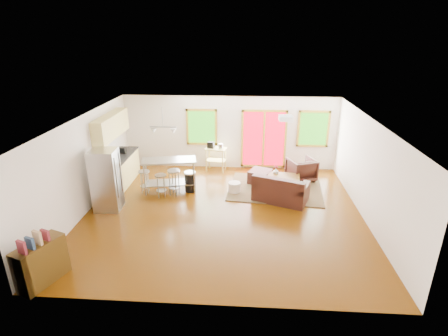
# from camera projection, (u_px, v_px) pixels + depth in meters

# --- Properties ---
(floor) EXTENTS (7.50, 7.00, 0.02)m
(floor) POSITION_uv_depth(u_px,v_px,m) (223.00, 213.00, 9.61)
(floor) COLOR #3D1F02
(floor) RESTS_ON ground
(ceiling) EXTENTS (7.50, 7.00, 0.02)m
(ceiling) POSITION_uv_depth(u_px,v_px,m) (223.00, 120.00, 8.66)
(ceiling) COLOR white
(ceiling) RESTS_ON ground
(back_wall) EXTENTS (7.50, 0.02, 2.60)m
(back_wall) POSITION_uv_depth(u_px,v_px,m) (230.00, 133.00, 12.40)
(back_wall) COLOR silver
(back_wall) RESTS_ON ground
(left_wall) EXTENTS (0.02, 7.00, 2.60)m
(left_wall) POSITION_uv_depth(u_px,v_px,m) (84.00, 165.00, 9.36)
(left_wall) COLOR silver
(left_wall) RESTS_ON ground
(right_wall) EXTENTS (0.02, 7.00, 2.60)m
(right_wall) POSITION_uv_depth(u_px,v_px,m) (370.00, 172.00, 8.90)
(right_wall) COLOR silver
(right_wall) RESTS_ON ground
(front_wall) EXTENTS (7.50, 0.02, 2.60)m
(front_wall) POSITION_uv_depth(u_px,v_px,m) (209.00, 244.00, 5.87)
(front_wall) COLOR silver
(front_wall) RESTS_ON ground
(window_left) EXTENTS (1.10, 0.05, 1.30)m
(window_left) POSITION_uv_depth(u_px,v_px,m) (202.00, 127.00, 12.34)
(window_left) COLOR #1E5D0F
(window_left) RESTS_ON back_wall
(french_doors) EXTENTS (1.60, 0.05, 2.10)m
(french_doors) POSITION_uv_depth(u_px,v_px,m) (264.00, 139.00, 12.35)
(french_doors) COLOR #C00115
(french_doors) RESTS_ON back_wall
(window_right) EXTENTS (1.10, 0.05, 1.30)m
(window_right) POSITION_uv_depth(u_px,v_px,m) (313.00, 129.00, 12.10)
(window_right) COLOR #1E5D0F
(window_right) RESTS_ON back_wall
(rug) EXTENTS (3.07, 2.48, 0.03)m
(rug) POSITION_uv_depth(u_px,v_px,m) (275.00, 189.00, 11.04)
(rug) COLOR #3C5432
(rug) RESTS_ON floor
(loveseat) EXTENTS (1.73, 1.36, 0.81)m
(loveseat) POSITION_uv_depth(u_px,v_px,m) (280.00, 191.00, 10.17)
(loveseat) COLOR black
(loveseat) RESTS_ON floor
(coffee_table) EXTENTS (1.15, 0.78, 0.43)m
(coffee_table) POSITION_uv_depth(u_px,v_px,m) (282.00, 178.00, 10.97)
(coffee_table) COLOR #3D290B
(coffee_table) RESTS_ON floor
(armchair) EXTENTS (1.04, 1.01, 0.84)m
(armchair) POSITION_uv_depth(u_px,v_px,m) (301.00, 168.00, 11.56)
(armchair) COLOR black
(armchair) RESTS_ON floor
(ottoman) EXTENTS (0.87, 0.87, 0.44)m
(ottoman) POSITION_uv_depth(u_px,v_px,m) (260.00, 177.00, 11.42)
(ottoman) COLOR black
(ottoman) RESTS_ON floor
(pouf) EXTENTS (0.43, 0.43, 0.33)m
(pouf) POSITION_uv_depth(u_px,v_px,m) (234.00, 187.00, 10.76)
(pouf) COLOR silver
(pouf) RESTS_ON floor
(vase) EXTENTS (0.20, 0.21, 0.30)m
(vase) POSITION_uv_depth(u_px,v_px,m) (276.00, 171.00, 11.14)
(vase) COLOR silver
(vase) RESTS_ON coffee_table
(cabinets) EXTENTS (0.64, 2.24, 2.30)m
(cabinets) POSITION_uv_depth(u_px,v_px,m) (117.00, 157.00, 11.06)
(cabinets) COLOR #DBC96A
(cabinets) RESTS_ON floor
(refrigerator) EXTENTS (0.75, 0.72, 1.73)m
(refrigerator) POSITION_uv_depth(u_px,v_px,m) (106.00, 180.00, 9.53)
(refrigerator) COLOR #B7BABC
(refrigerator) RESTS_ON floor
(island) EXTENTS (1.72, 0.93, 1.03)m
(island) POSITION_uv_depth(u_px,v_px,m) (169.00, 170.00, 10.69)
(island) COLOR #B7BABC
(island) RESTS_ON floor
(cup) EXTENTS (0.12, 0.11, 0.11)m
(cup) POSITION_uv_depth(u_px,v_px,m) (175.00, 157.00, 10.87)
(cup) COLOR white
(cup) RESTS_ON island
(bar_stool_a) EXTENTS (0.36, 0.36, 0.71)m
(bar_stool_a) POSITION_uv_depth(u_px,v_px,m) (144.00, 176.00, 10.64)
(bar_stool_a) COLOR #B7BABC
(bar_stool_a) RESTS_ON floor
(bar_stool_b) EXTENTS (0.42, 0.42, 0.71)m
(bar_stool_b) POSITION_uv_depth(u_px,v_px,m) (161.00, 181.00, 10.34)
(bar_stool_b) COLOR #B7BABC
(bar_stool_b) RESTS_ON floor
(bar_stool_c) EXTENTS (0.46, 0.46, 0.80)m
(bar_stool_c) POSITION_uv_depth(u_px,v_px,m) (174.00, 176.00, 10.46)
(bar_stool_c) COLOR #B7BABC
(bar_stool_c) RESTS_ON floor
(trash_can) EXTENTS (0.42, 0.42, 0.64)m
(trash_can) POSITION_uv_depth(u_px,v_px,m) (190.00, 181.00, 10.80)
(trash_can) COLOR black
(trash_can) RESTS_ON floor
(kitchen_cart) EXTENTS (0.77, 0.57, 1.07)m
(kitchen_cart) POSITION_uv_depth(u_px,v_px,m) (215.00, 151.00, 12.25)
(kitchen_cart) COLOR #DBC96A
(kitchen_cart) RESTS_ON floor
(bookshelf) EXTENTS (0.71, 1.06, 1.16)m
(bookshelf) POSITION_uv_depth(u_px,v_px,m) (41.00, 262.00, 6.79)
(bookshelf) COLOR #3D290B
(bookshelf) RESTS_ON floor
(ceiling_flush) EXTENTS (0.35, 0.35, 0.12)m
(ceiling_flush) POSITION_uv_depth(u_px,v_px,m) (286.00, 118.00, 9.15)
(ceiling_flush) COLOR white
(ceiling_flush) RESTS_ON ceiling
(pendant_light) EXTENTS (0.80, 0.18, 0.79)m
(pendant_light) POSITION_uv_depth(u_px,v_px,m) (163.00, 130.00, 10.43)
(pendant_light) COLOR gray
(pendant_light) RESTS_ON ceiling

